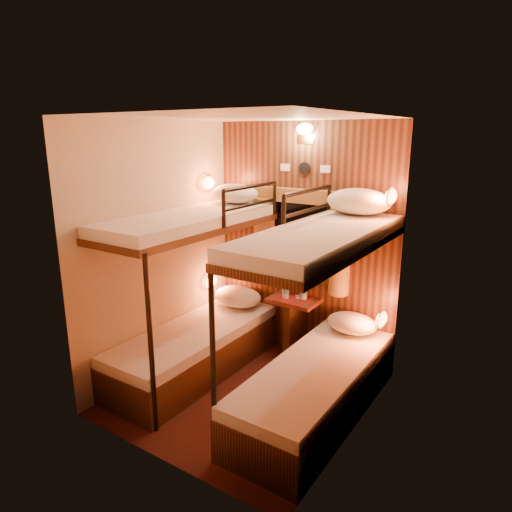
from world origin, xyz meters
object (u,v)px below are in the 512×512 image
Objects in this scene: bottle_left at (286,288)px; table at (293,320)px; bunk_left at (195,318)px; bottle_right at (303,289)px; bunk_right at (317,353)px.

table is at bearing 23.95° from bottle_left.
bunk_left is 0.96m from bottle_left.
table is 0.35m from bottle_left.
bottle_right is (0.09, 0.04, 0.35)m from table.
bunk_right is at bearing 0.00° from bunk_left.
bunk_right is (1.30, 0.00, 0.00)m from bunk_left.
table is (0.65, 0.78, -0.14)m from bunk_left.
bottle_left is 0.92× the size of bottle_right.
bottle_left is at bearing 134.12° from bunk_right.
bunk_right is at bearing -45.88° from bottle_left.
bottle_left is at bearing -156.35° from bottle_right.
bottle_right reaches higher than table.
table is 2.66× the size of bottle_left.
bunk_left is 1.00× the size of bunk_right.
bunk_right reaches higher than bottle_right.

